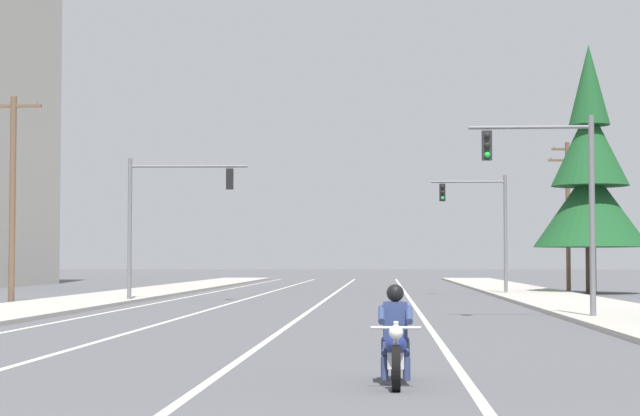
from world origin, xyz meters
TOP-DOWN VIEW (x-y plane):
  - lane_stripe_center at (-0.13, 45.00)m, footprint 0.16×100.00m
  - lane_stripe_left at (-3.87, 45.00)m, footprint 0.16×100.00m
  - lane_stripe_right at (3.72, 45.00)m, footprint 0.16×100.00m
  - lane_stripe_far_left at (-7.03, 45.00)m, footprint 0.16×100.00m
  - sidewalk_kerb_right at (10.16, 40.00)m, footprint 4.40×110.00m
  - sidewalk_kerb_left at (-10.16, 40.00)m, footprint 4.40×110.00m
  - motorcycle_with_rider at (2.65, 7.30)m, footprint 0.70×2.19m
  - traffic_signal_near_right at (7.75, 24.89)m, footprint 3.79×0.37m
  - traffic_signal_near_left at (-6.93, 38.37)m, footprint 5.17×0.46m
  - traffic_signal_mid_right at (7.73, 48.63)m, footprint 3.89×0.41m
  - utility_pole_left_near at (-12.94, 36.43)m, footprint 2.37×0.26m
  - utility_pole_right_far at (13.29, 56.47)m, footprint 2.24×0.26m
  - conifer_tree_right_verge_far at (13.65, 51.43)m, footprint 6.12×6.12m

SIDE VIEW (x-z plane):
  - lane_stripe_center at x=-0.13m, z-range 0.00..0.01m
  - lane_stripe_left at x=-3.87m, z-range 0.00..0.01m
  - lane_stripe_right at x=3.72m, z-range 0.00..0.01m
  - lane_stripe_far_left at x=-7.03m, z-range 0.00..0.01m
  - sidewalk_kerb_right at x=10.16m, z-range 0.00..0.14m
  - sidewalk_kerb_left at x=-10.16m, z-range 0.00..0.14m
  - motorcycle_with_rider at x=2.65m, z-range -0.14..1.32m
  - traffic_signal_near_right at x=7.75m, z-range 0.93..7.13m
  - traffic_signal_mid_right at x=7.73m, z-range 0.93..7.13m
  - traffic_signal_near_left at x=-6.93m, z-range 1.02..7.22m
  - utility_pole_left_near at x=-12.94m, z-range 0.23..8.88m
  - utility_pole_right_far at x=13.29m, z-range 0.34..9.03m
  - conifer_tree_right_verge_far at x=13.65m, z-range -0.56..12.91m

